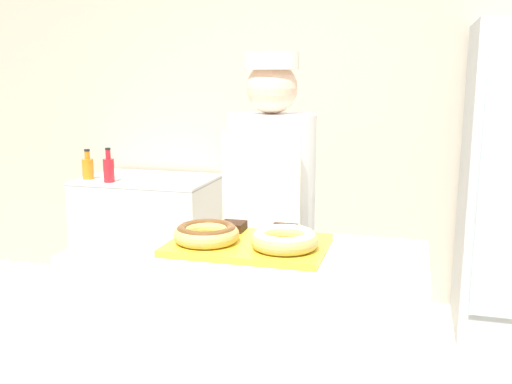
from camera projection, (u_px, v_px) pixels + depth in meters
wall_back at (335, 105)px, 3.90m from camera, size 8.00×0.06×2.70m
display_counter at (249, 374)px, 2.06m from camera, size 1.20×0.54×0.95m
serving_tray at (248, 245)px, 1.97m from camera, size 0.54×0.36×0.02m
donut_chocolate_glaze at (206, 233)px, 1.95m from camera, size 0.23×0.23×0.06m
donut_light_glaze at (284, 239)px, 1.88m from camera, size 0.23×0.23×0.06m
brownie_back_left at (233, 226)px, 2.11m from camera, size 0.09×0.09×0.03m
brownie_back_right at (284, 230)px, 2.06m from camera, size 0.09×0.09×0.03m
baker_person at (271, 235)px, 2.48m from camera, size 0.38×0.38×1.63m
chest_freezer at (150, 236)px, 4.05m from camera, size 0.91×0.63×0.85m
bottle_red at (109, 169)px, 3.79m from camera, size 0.07×0.07×0.23m
bottle_orange at (88, 168)px, 3.91m from camera, size 0.08×0.08×0.21m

